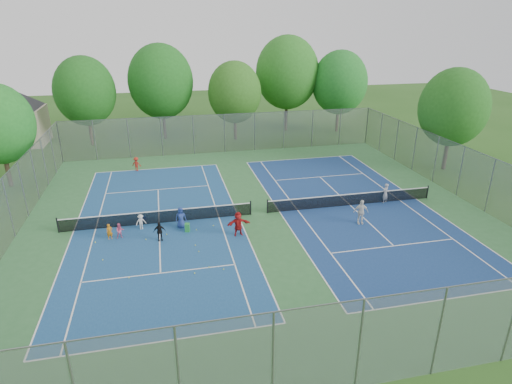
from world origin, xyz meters
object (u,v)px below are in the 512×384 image
Objects in this scene: net_right at (351,200)px; instructor at (385,193)px; net_left at (159,217)px; ball_hopper at (187,228)px; ball_crate at (143,218)px.

instructor reaches higher than net_right.
ball_hopper is at bearing -42.80° from net_left.
instructor is (2.74, -0.07, 0.31)m from net_right.
net_right is 41.77× the size of ball_crate.
instructor reaches higher than net_left.
ball_crate is 3.82m from ball_hopper.
net_right is (14.00, 0.00, 0.00)m from net_left.
net_left reaches higher than ball_crate.
net_right is at bearing -3.13° from ball_crate.
net_left reaches higher than ball_hopper.
instructor is (16.74, -0.07, 0.31)m from net_left.
instructor is at bearing -0.24° from net_left.
net_right is 22.03× the size of ball_hopper.
net_right is 12.31m from ball_hopper.
ball_hopper is at bearing -172.19° from net_right.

